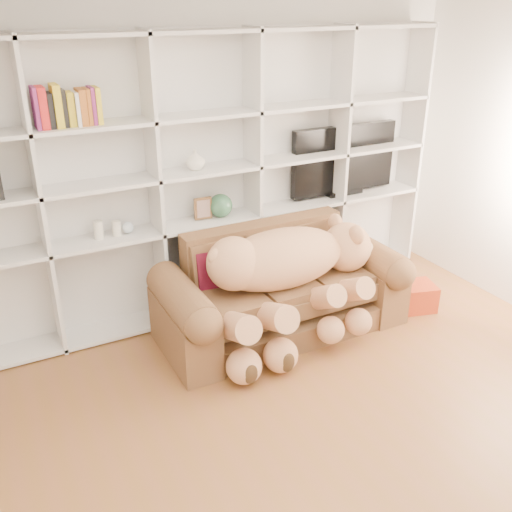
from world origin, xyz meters
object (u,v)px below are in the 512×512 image
teddy_bear (288,273)px  sofa (280,294)px  tv (344,160)px  gift_box (416,296)px

teddy_bear → sofa: bearing=79.3°
sofa → tv: bearing=31.8°
sofa → teddy_bear: (-0.03, -0.17, 0.28)m
sofa → tv: tv is taller
sofa → gift_box: bearing=-12.6°
sofa → teddy_bear: size_ratio=1.26×
teddy_bear → gift_box: teddy_bear is taller
sofa → tv: 1.51m
tv → gift_box: bearing=-76.6°
gift_box → tv: bearing=103.4°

